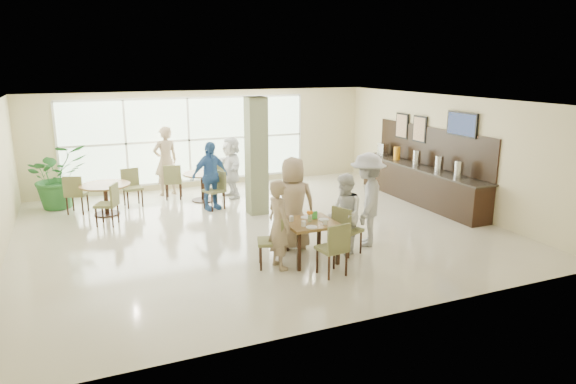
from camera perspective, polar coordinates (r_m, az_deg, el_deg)
name	(u,v)px	position (r m, az deg, el deg)	size (l,w,h in m)	color
ground	(258,229)	(11.38, -3.30, -4.11)	(10.00, 10.00, 0.00)	beige
room_shell	(257,153)	(10.97, -3.42, 4.37)	(10.00, 10.00, 10.00)	white
window_bank	(189,140)	(15.13, -10.93, 5.68)	(7.00, 0.04, 7.00)	silver
column	(256,156)	(12.26, -3.53, 3.97)	(0.45, 0.45, 2.80)	#727954
main_table	(310,227)	(9.41, 2.41, -3.86)	(0.92, 0.92, 0.75)	brown
round_table_left	(105,191)	(13.03, -19.63, 0.13)	(1.17, 1.17, 0.75)	brown
round_table_right	(203,180)	(13.73, -9.47, 1.30)	(1.02, 1.02, 0.75)	brown
chairs_main_table	(310,235)	(9.49, 2.43, -4.83)	(2.17, 2.08, 0.95)	brown
chairs_table_left	(106,195)	(13.08, -19.60, -0.34)	(1.87, 1.95, 0.95)	brown
chairs_table_right	(203,183)	(13.78, -9.39, 1.02)	(1.94, 1.99, 0.95)	brown
tabletop_clutter	(311,219)	(9.35, 2.56, -2.97)	(0.71, 0.77, 0.21)	white
buffet_counter	(420,181)	(13.87, 14.51, 1.17)	(0.64, 4.70, 1.95)	black
wall_tv	(462,124)	(12.92, 18.77, 7.14)	(0.06, 1.00, 0.58)	black
framed_art_a	(420,129)	(14.19, 14.42, 6.78)	(0.05, 0.55, 0.70)	black
framed_art_b	(402,126)	(14.83, 12.55, 7.19)	(0.05, 0.55, 0.70)	black
potted_plant	(57,176)	(14.09, -24.26, 1.62)	(1.46, 1.46, 1.62)	#29682C
teen_left	(279,225)	(9.03, -1.00, -3.64)	(0.59, 0.38, 1.61)	tan
teen_far	(293,203)	(9.95, 0.55, -1.29)	(0.89, 0.49, 1.83)	tan
teen_right	(345,214)	(9.80, 6.31, -2.46)	(0.75, 0.59, 1.55)	white
teen_standing	(367,200)	(10.27, 8.79, -0.84)	(1.21, 0.69, 1.87)	#B3B3B6
adult_a	(210,176)	(12.80, -8.64, 1.77)	(1.00, 0.57, 1.71)	#3866A8
adult_b	(231,167)	(13.92, -6.32, 2.74)	(1.53, 0.66, 1.66)	white
adult_standing	(166,161)	(14.45, -13.43, 3.37)	(0.70, 0.46, 1.91)	tan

